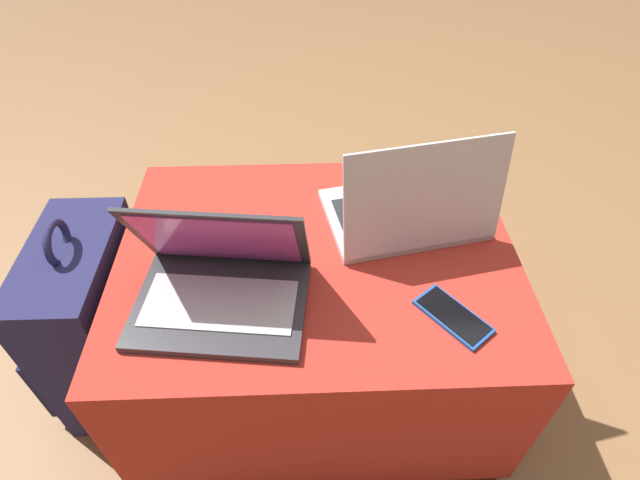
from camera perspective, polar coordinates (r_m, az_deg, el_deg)
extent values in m
plane|color=olive|center=(1.42, -0.27, -14.56)|extent=(14.00, 14.00, 0.00)
cube|color=maroon|center=(1.40, -0.28, -14.03)|extent=(0.81, 0.62, 0.05)
cube|color=#B22D23|center=(1.21, -0.32, -8.30)|extent=(0.84, 0.64, 0.41)
cube|color=#333338|center=(0.97, -11.23, -7.16)|extent=(0.35, 0.27, 0.02)
cube|color=#B2B2B7|center=(0.96, -11.38, -7.08)|extent=(0.30, 0.16, 0.00)
cube|color=#333338|center=(0.93, -11.32, 0.23)|extent=(0.33, 0.15, 0.21)
cube|color=#B23D93|center=(0.93, -11.36, -0.06)|extent=(0.29, 0.13, 0.19)
cube|color=silver|center=(1.15, 9.31, 2.99)|extent=(0.37, 0.29, 0.02)
cube|color=#232328|center=(1.14, 9.27, 3.54)|extent=(0.31, 0.18, 0.00)
cube|color=silver|center=(1.00, 12.03, 4.65)|extent=(0.34, 0.11, 0.23)
cube|color=white|center=(1.00, 11.92, 4.80)|extent=(0.30, 0.09, 0.21)
cube|color=#1E4C9E|center=(0.97, 14.94, -8.43)|extent=(0.14, 0.15, 0.01)
cube|color=black|center=(0.97, 15.00, -8.26)|extent=(0.13, 0.14, 0.00)
cube|color=#23234C|center=(1.32, -24.02, -8.45)|extent=(0.17, 0.35, 0.48)
cube|color=#1E1E41|center=(1.44, -26.87, -10.59)|extent=(0.06, 0.28, 0.22)
torus|color=#23234C|center=(1.14, -27.80, -0.28)|extent=(0.02, 0.10, 0.10)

